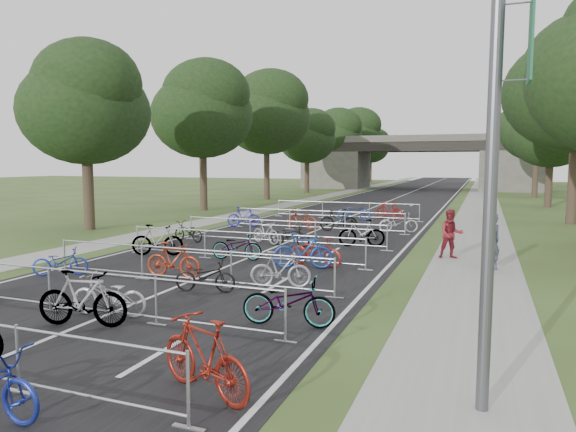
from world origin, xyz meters
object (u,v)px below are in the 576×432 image
object	(u,v)px
overpass_bridge	(420,163)
lamppost	(496,112)
pedestrian_a	(491,242)
pedestrian_b	(451,234)

from	to	relation	value
overpass_bridge	lamppost	size ratio (longest dim) A/B	3.78
overpass_bridge	pedestrian_a	size ratio (longest dim) A/B	16.24
pedestrian_b	pedestrian_a	bearing A→B (deg)	-66.12
overpass_bridge	pedestrian_b	size ratio (longest dim) A/B	16.89
pedestrian_b	overpass_bridge	bearing A→B (deg)	82.46
lamppost	pedestrian_b	size ratio (longest dim) A/B	4.47
pedestrian_a	pedestrian_b	bearing A→B (deg)	-88.12
overpass_bridge	lamppost	world-z (taller)	lamppost
pedestrian_a	pedestrian_b	size ratio (longest dim) A/B	1.04
overpass_bridge	pedestrian_b	xyz separation A→B (m)	(7.12, -50.80, -2.62)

